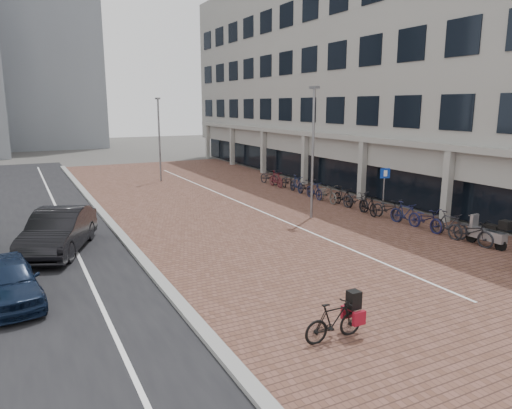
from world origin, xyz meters
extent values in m
plane|color=#474442|center=(0.00, 0.00, 0.00)|extent=(140.00, 140.00, 0.00)
cube|color=brown|center=(2.00, 12.00, 0.01)|extent=(14.50, 42.00, 0.04)
cube|color=black|center=(-9.00, 12.00, 0.01)|extent=(8.00, 50.00, 0.03)
cube|color=gray|center=(-5.10, 12.00, 0.07)|extent=(0.35, 42.00, 0.14)
cube|color=white|center=(-7.00, 12.00, 0.02)|extent=(0.12, 44.00, 0.00)
cube|color=white|center=(2.20, 12.00, 0.04)|extent=(0.10, 30.00, 0.00)
cube|color=gray|center=(13.00, 16.00, 8.50)|extent=(8.00, 40.00, 13.00)
cube|color=black|center=(9.60, 16.00, 1.70)|extent=(0.15, 38.00, 3.20)
cube|color=gray|center=(9.40, 16.00, 3.45)|extent=(1.60, 38.00, 0.30)
cube|color=gray|center=(8.80, 4.00, 1.70)|extent=(0.35, 0.35, 3.40)
cube|color=gray|center=(8.80, 10.00, 1.70)|extent=(0.35, 0.35, 3.40)
cube|color=gray|center=(8.80, 16.00, 1.70)|extent=(0.35, 0.35, 3.40)
cube|color=gray|center=(8.80, 22.00, 1.70)|extent=(0.35, 0.35, 3.40)
cube|color=gray|center=(8.80, 28.00, 1.70)|extent=(0.35, 0.35, 3.40)
cube|color=gray|center=(8.80, 34.00, 1.70)|extent=(0.35, 0.35, 3.40)
cube|color=gray|center=(-4.00, 55.00, 13.00)|extent=(12.00, 10.00, 26.00)
imported|color=black|center=(-9.20, 2.88, 0.64)|extent=(1.93, 3.93, 1.29)
imported|color=black|center=(-7.53, 7.21, 0.79)|extent=(3.32, 5.08, 1.58)
imported|color=black|center=(-2.53, -2.91, 0.47)|extent=(1.57, 0.44, 0.94)
cube|color=black|center=(-2.53, -2.91, 0.90)|extent=(0.28, 0.26, 0.42)
cube|color=maroon|center=(-2.75, -2.91, 0.52)|extent=(0.33, 0.09, 0.33)
cube|color=maroon|center=(-2.31, -2.91, 0.52)|extent=(0.33, 0.09, 0.33)
cylinder|color=slate|center=(7.20, 6.39, 1.07)|extent=(0.07, 0.07, 2.14)
cube|color=#0C31A1|center=(7.20, 6.36, 2.09)|extent=(0.48, 0.18, 0.49)
cylinder|color=gray|center=(3.72, 7.45, 3.05)|extent=(0.12, 0.12, 6.11)
cylinder|color=gray|center=(0.39, 21.61, 2.88)|extent=(0.12, 0.12, 5.75)
imported|color=black|center=(6.81, 1.00, 0.52)|extent=(0.86, 2.03, 1.04)
imported|color=black|center=(6.96, 2.15, 0.53)|extent=(0.64, 1.78, 1.05)
imported|color=#171740|center=(6.82, 3.30, 0.52)|extent=(0.78, 2.00, 1.04)
imported|color=#161A3E|center=(6.78, 4.45, 0.53)|extent=(0.63, 1.78, 1.05)
imported|color=black|center=(6.80, 5.60, 0.52)|extent=(0.72, 1.98, 1.04)
imported|color=black|center=(6.56, 6.75, 0.53)|extent=(0.81, 1.81, 1.05)
imported|color=black|center=(6.75, 7.90, 0.52)|extent=(0.75, 1.99, 1.04)
imported|color=black|center=(6.82, 9.05, 0.53)|extent=(0.56, 1.77, 1.05)
imported|color=#55524D|center=(6.58, 10.20, 0.52)|extent=(0.85, 2.02, 1.04)
imported|color=#141837|center=(6.49, 11.35, 0.53)|extent=(0.60, 1.78, 1.05)
imported|color=black|center=(6.68, 12.50, 0.52)|extent=(0.84, 2.02, 1.04)
imported|color=#171F3F|center=(6.72, 13.65, 0.53)|extent=(0.76, 1.80, 1.05)
imported|color=black|center=(6.82, 14.80, 0.52)|extent=(0.89, 2.03, 1.04)
imported|color=#51151F|center=(6.54, 15.95, 0.53)|extent=(0.51, 1.75, 1.05)
imported|color=black|center=(6.70, 17.10, 0.52)|extent=(0.98, 2.05, 1.04)
camera|label=1|loc=(-8.71, -11.11, 5.34)|focal=33.35mm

